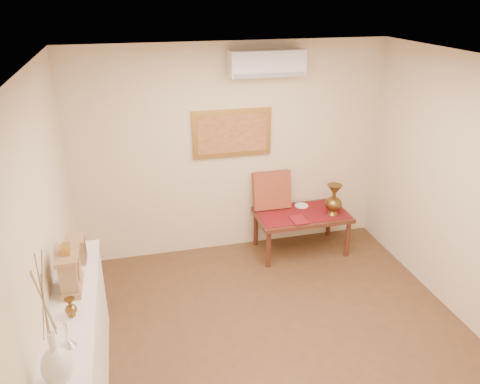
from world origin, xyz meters
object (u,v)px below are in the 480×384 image
object	(u,v)px
brass_urn_tall	(334,196)
wooden_chest	(76,250)
mantel_clock	(70,270)
white_vase	(47,319)
display_ledge	(80,352)
low_table	(302,218)

from	to	relation	value
brass_urn_tall	wooden_chest	bearing A→B (deg)	-159.86
mantel_clock	wooden_chest	distance (m)	0.43
brass_urn_tall	white_vase	bearing A→B (deg)	-139.79
brass_urn_tall	mantel_clock	distance (m)	3.44
white_vase	mantel_clock	world-z (taller)	white_vase
brass_urn_tall	wooden_chest	size ratio (longest dim) A/B	2.03
white_vase	display_ledge	size ratio (longest dim) A/B	0.50
display_ledge	mantel_clock	xyz separation A→B (m)	(-0.00, 0.21, 0.66)
brass_urn_tall	mantel_clock	world-z (taller)	mantel_clock
white_vase	wooden_chest	size ratio (longest dim) A/B	4.11
brass_urn_tall	low_table	distance (m)	0.51
display_ledge	low_table	distance (m)	3.27
mantel_clock	white_vase	bearing A→B (deg)	-90.12
wooden_chest	low_table	distance (m)	3.00
wooden_chest	white_vase	bearing A→B (deg)	-90.66
display_ledge	low_table	world-z (taller)	display_ledge
white_vase	display_ledge	world-z (taller)	white_vase
wooden_chest	brass_urn_tall	bearing A→B (deg)	20.14
low_table	wooden_chest	bearing A→B (deg)	-155.02
mantel_clock	wooden_chest	size ratio (longest dim) A/B	1.68
brass_urn_tall	wooden_chest	xyz separation A→B (m)	(-3.04, -1.11, 0.30)
display_ledge	wooden_chest	xyz separation A→B (m)	(0.01, 0.64, 0.61)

